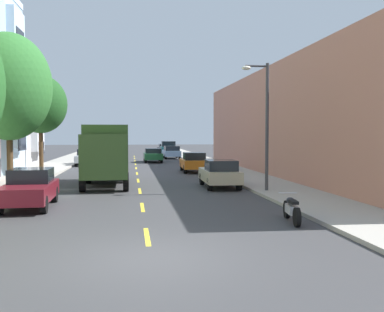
# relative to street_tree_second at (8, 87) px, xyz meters

# --- Properties ---
(ground_plane) EXTENTS (160.00, 160.00, 0.00)m
(ground_plane) POSITION_rel_street_tree_second_xyz_m (6.40, 17.35, -5.20)
(ground_plane) COLOR #38383A
(sidewalk_left) EXTENTS (3.20, 120.00, 0.14)m
(sidewalk_left) POSITION_rel_street_tree_second_xyz_m (-0.70, 15.35, -5.13)
(sidewalk_left) COLOR #A39E93
(sidewalk_left) RESTS_ON ground_plane
(sidewalk_right) EXTENTS (3.20, 120.00, 0.14)m
(sidewalk_right) POSITION_rel_street_tree_second_xyz_m (13.50, 15.35, -5.13)
(sidewalk_right) COLOR #A39E93
(sidewalk_right) RESTS_ON ground_plane
(lane_centerline_dashes) EXTENTS (0.14, 47.20, 0.01)m
(lane_centerline_dashes) POSITION_rel_street_tree_second_xyz_m (6.40, 11.85, -5.20)
(lane_centerline_dashes) COLOR yellow
(lane_centerline_dashes) RESTS_ON ground_plane
(apartment_block_opposite) EXTENTS (10.00, 36.00, 7.44)m
(apartment_block_opposite) POSITION_rel_street_tree_second_xyz_m (20.10, 7.35, -1.49)
(apartment_block_opposite) COLOR #B27560
(apartment_block_opposite) RESTS_ON ground_plane
(street_tree_second) EXTENTS (4.20, 4.20, 7.73)m
(street_tree_second) POSITION_rel_street_tree_second_xyz_m (0.00, 0.00, 0.00)
(street_tree_second) COLOR #47331E
(street_tree_second) RESTS_ON sidewalk_left
(street_tree_third) EXTENTS (3.50, 3.50, 6.67)m
(street_tree_third) POSITION_rel_street_tree_second_xyz_m (0.00, 7.73, -0.35)
(street_tree_third) COLOR #47331E
(street_tree_third) RESTS_ON sidewalk_left
(street_lamp) EXTENTS (1.35, 0.28, 6.14)m
(street_lamp) POSITION_rel_street_tree_second_xyz_m (12.33, -2.30, -1.47)
(street_lamp) COLOR #38383D
(street_lamp) RESTS_ON sidewalk_right
(delivery_box_truck) EXTENTS (2.52, 7.19, 3.37)m
(delivery_box_truck) POSITION_rel_street_tree_second_xyz_m (4.60, 2.18, -3.30)
(delivery_box_truck) COLOR #2D471E
(delivery_box_truck) RESTS_ON ground_plane
(parked_hatchback_silver) EXTENTS (1.81, 4.03, 1.50)m
(parked_hatchback_silver) POSITION_rel_street_tree_second_xyz_m (1.92, 18.16, -4.45)
(parked_hatchback_silver) COLOR #B2B5BA
(parked_hatchback_silver) RESTS_ON ground_plane
(parked_hatchback_champagne) EXTENTS (1.81, 4.03, 1.50)m
(parked_hatchback_champagne) POSITION_rel_street_tree_second_xyz_m (10.69, 0.19, -4.45)
(parked_hatchback_champagne) COLOR tan
(parked_hatchback_champagne) RESTS_ON ground_plane
(parked_wagon_sky) EXTENTS (1.85, 4.71, 1.50)m
(parked_wagon_sky) POSITION_rel_street_tree_second_xyz_m (10.67, 28.32, -4.40)
(parked_wagon_sky) COLOR #7A9EC6
(parked_wagon_sky) RESTS_ON ground_plane
(parked_pickup_charcoal) EXTENTS (2.08, 5.33, 1.73)m
(parked_pickup_charcoal) POSITION_rel_street_tree_second_xyz_m (1.93, 39.54, -4.38)
(parked_pickup_charcoal) COLOR #333338
(parked_pickup_charcoal) RESTS_ON ground_plane
(parked_pickup_white) EXTENTS (2.10, 5.34, 1.73)m
(parked_pickup_white) POSITION_rel_street_tree_second_xyz_m (2.00, 30.78, -4.38)
(parked_pickup_white) COLOR silver
(parked_pickup_white) RESTS_ON ground_plane
(parked_hatchback_burgundy) EXTENTS (1.85, 4.05, 1.50)m
(parked_hatchback_burgundy) POSITION_rel_street_tree_second_xyz_m (2.04, -5.11, -4.45)
(parked_hatchback_burgundy) COLOR maroon
(parked_hatchback_burgundy) RESTS_ON ground_plane
(parked_sedan_black) EXTENTS (1.90, 4.54, 1.43)m
(parked_sedan_black) POSITION_rel_street_tree_second_xyz_m (10.87, 41.57, -4.46)
(parked_sedan_black) COLOR black
(parked_sedan_black) RESTS_ON ground_plane
(parked_suv_teal) EXTENTS (2.06, 4.85, 1.93)m
(parked_suv_teal) POSITION_rel_street_tree_second_xyz_m (10.83, 34.70, -4.22)
(parked_suv_teal) COLOR #195B60
(parked_suv_teal) RESTS_ON ground_plane
(parked_hatchback_orange) EXTENTS (1.82, 4.03, 1.50)m
(parked_hatchback_orange) POSITION_rel_street_tree_second_xyz_m (10.66, 9.94, -4.45)
(parked_hatchback_orange) COLOR orange
(parked_hatchback_orange) RESTS_ON ground_plane
(moving_forest_sedan) EXTENTS (1.80, 4.50, 1.43)m
(moving_forest_sedan) POSITION_rel_street_tree_second_xyz_m (8.20, 22.14, -4.46)
(moving_forest_sedan) COLOR #194C28
(moving_forest_sedan) RESTS_ON ground_plane
(parked_motorcycle) EXTENTS (0.62, 2.05, 0.90)m
(parked_motorcycle) POSITION_rel_street_tree_second_xyz_m (11.15, -9.26, -4.79)
(parked_motorcycle) COLOR black
(parked_motorcycle) RESTS_ON ground_plane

